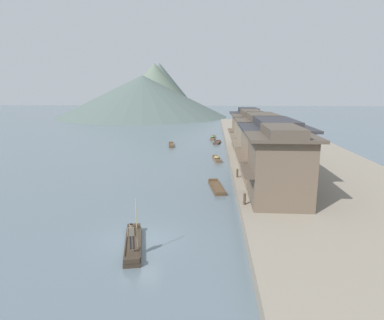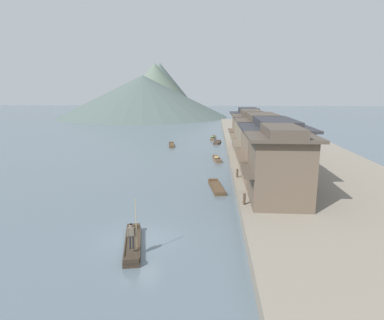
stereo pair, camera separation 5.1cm
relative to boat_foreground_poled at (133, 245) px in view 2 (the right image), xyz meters
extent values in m
plane|color=slate|center=(0.20, 1.13, -0.18)|extent=(400.00, 400.00, 0.00)
cube|color=gray|center=(16.11, 31.13, 0.28)|extent=(18.00, 110.00, 0.93)
cube|color=#33281E|center=(0.00, 0.00, -0.03)|extent=(2.03, 5.20, 0.29)
cube|color=#33281E|center=(-0.50, 2.35, 0.24)|extent=(0.95, 0.54, 0.26)
cube|color=#33281E|center=(0.50, -2.35, 0.24)|extent=(0.95, 0.54, 0.26)
cube|color=#33281E|center=(-0.45, -0.09, 0.15)|extent=(1.03, 4.52, 0.08)
cube|color=#33281E|center=(0.45, 0.09, 0.15)|extent=(1.03, 4.52, 0.08)
cube|color=black|center=(0.17, -1.22, 0.40)|extent=(0.14, 0.24, 0.05)
cylinder|color=#232328|center=(0.17, -1.26, 0.81)|extent=(0.11, 0.11, 0.78)
cube|color=black|center=(0.34, -1.18, 0.40)|extent=(0.14, 0.24, 0.05)
cylinder|color=#232328|center=(0.35, -1.22, 0.81)|extent=(0.11, 0.11, 0.78)
cube|color=#665B4C|center=(0.26, -1.24, 1.46)|extent=(0.36, 0.26, 0.52)
cylinder|color=#665B4C|center=(0.04, -1.22, 1.39)|extent=(0.08, 0.08, 0.56)
cylinder|color=#665B4C|center=(0.46, -1.13, 1.39)|extent=(0.08, 0.08, 0.56)
sphere|color=#DBB28E|center=(0.26, -1.24, 1.86)|extent=(0.20, 0.20, 0.20)
sphere|color=black|center=(0.26, -1.25, 1.88)|extent=(0.18, 0.18, 0.18)
cylinder|color=tan|center=(0.53, -1.08, 1.91)|extent=(0.04, 0.04, 3.00)
cube|color=#423328|center=(5.59, 42.53, -0.06)|extent=(1.59, 3.54, 0.24)
cube|color=#423328|center=(5.84, 44.06, 0.17)|extent=(0.99, 0.51, 0.22)
cube|color=#423328|center=(5.34, 40.99, 0.17)|extent=(0.99, 0.51, 0.22)
cube|color=#423328|center=(5.11, 42.60, 0.10)|extent=(0.55, 2.89, 0.08)
cube|color=#423328|center=(6.07, 42.45, 0.10)|extent=(0.55, 2.89, 0.08)
cube|color=brown|center=(5.47, 26.98, -0.04)|extent=(1.40, 3.65, 0.27)
cube|color=brown|center=(5.22, 28.58, 0.22)|extent=(0.83, 0.48, 0.25)
cube|color=brown|center=(5.72, 25.37, 0.22)|extent=(0.83, 0.48, 0.25)
cube|color=brown|center=(5.08, 26.92, 0.13)|extent=(0.55, 3.03, 0.08)
cube|color=brown|center=(5.86, 27.04, 0.13)|extent=(0.55, 3.03, 0.08)
ellipsoid|color=olive|center=(5.47, 26.98, 0.31)|extent=(0.94, 1.20, 0.43)
cube|color=brown|center=(5.34, 13.24, -0.07)|extent=(1.84, 5.02, 0.22)
cube|color=brown|center=(4.99, 15.52, 0.13)|extent=(1.04, 0.51, 0.20)
cube|color=brown|center=(5.69, 10.96, 0.13)|extent=(1.04, 0.51, 0.20)
cube|color=brown|center=(4.83, 13.16, 0.08)|extent=(0.75, 4.37, 0.08)
cube|color=brown|center=(5.84, 13.32, 0.08)|extent=(0.75, 4.37, 0.08)
cube|color=brown|center=(4.78, 48.52, -0.06)|extent=(1.17, 5.60, 0.24)
cube|color=brown|center=(4.90, 51.15, 0.18)|extent=(0.84, 0.40, 0.22)
cube|color=brown|center=(4.66, 45.89, 0.18)|extent=(0.84, 0.40, 0.22)
cube|color=brown|center=(4.36, 48.54, 0.11)|extent=(0.31, 5.07, 0.08)
cube|color=brown|center=(5.19, 48.50, 0.11)|extent=(0.31, 5.07, 0.08)
ellipsoid|color=#4C6B42|center=(4.78, 48.52, 0.29)|extent=(0.87, 1.18, 0.45)
cube|color=brown|center=(-2.55, 39.09, -0.05)|extent=(1.55, 4.54, 0.26)
cube|color=brown|center=(-2.23, 37.04, 0.19)|extent=(0.84, 0.48, 0.23)
cube|color=brown|center=(-2.86, 41.15, 0.19)|extent=(0.84, 0.48, 0.23)
cube|color=brown|center=(-2.15, 39.15, 0.12)|extent=(0.68, 3.92, 0.08)
cube|color=brown|center=(-2.95, 39.03, 0.12)|extent=(0.68, 3.92, 0.08)
cube|color=brown|center=(10.20, 6.44, 3.35)|extent=(4.44, 4.52, 5.20)
cube|color=#4D4135|center=(7.63, 6.44, 3.35)|extent=(0.70, 4.52, 0.16)
cube|color=#4C4238|center=(10.20, 6.44, 6.07)|extent=(5.34, 5.42, 0.24)
cube|color=#4C4238|center=(10.20, 6.44, 6.54)|extent=(2.66, 5.42, 0.70)
cube|color=#75604C|center=(10.84, 13.12, 3.35)|extent=(5.72, 7.06, 5.20)
cube|color=brown|center=(7.63, 13.12, 3.35)|extent=(0.70, 7.06, 0.16)
cube|color=#2D2D33|center=(10.84, 13.12, 6.07)|extent=(6.62, 7.96, 0.24)
cube|color=#2D2D33|center=(10.84, 13.12, 6.54)|extent=(3.43, 7.96, 0.70)
cube|color=#7F705B|center=(10.65, 20.48, 3.35)|extent=(5.33, 6.54, 5.20)
cube|color=brown|center=(7.63, 20.48, 3.35)|extent=(0.70, 6.54, 0.16)
cube|color=#4C4238|center=(10.65, 20.48, 6.07)|extent=(6.23, 7.44, 0.24)
cube|color=#4C4238|center=(10.65, 20.48, 6.54)|extent=(3.20, 7.44, 0.70)
cube|color=#7F705B|center=(10.04, 27.06, 3.35)|extent=(4.12, 5.75, 5.20)
cube|color=brown|center=(7.63, 27.06, 3.35)|extent=(0.70, 5.75, 0.16)
cube|color=#4C4238|center=(10.04, 27.06, 6.07)|extent=(5.02, 6.65, 0.24)
cube|color=#4C4238|center=(10.04, 27.06, 6.54)|extent=(2.47, 6.65, 0.70)
cube|color=#75604C|center=(10.30, 33.57, 3.35)|extent=(4.63, 5.04, 5.20)
cube|color=brown|center=(7.63, 33.57, 3.35)|extent=(0.70, 5.04, 0.16)
cube|color=#2D2D33|center=(10.30, 33.57, 6.07)|extent=(5.53, 5.94, 0.24)
cube|color=#2D2D33|center=(10.30, 33.57, 6.54)|extent=(2.78, 5.94, 0.70)
cylinder|color=#473828|center=(7.46, 5.98, 1.19)|extent=(0.20, 0.20, 0.89)
cylinder|color=#473828|center=(7.46, 14.39, 1.19)|extent=(0.20, 0.20, 0.88)
cone|color=#4C5B56|center=(-21.77, 106.11, 7.45)|extent=(62.88, 62.88, 15.27)
cone|color=#4C5B56|center=(-20.71, 140.21, 10.94)|extent=(36.59, 36.59, 22.24)
cone|color=#5B6B5B|center=(-22.15, 134.71, 10.72)|extent=(39.97, 39.97, 21.81)
camera|label=1|loc=(4.99, -19.16, 9.54)|focal=31.17mm
camera|label=2|loc=(5.04, -19.15, 9.54)|focal=31.17mm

